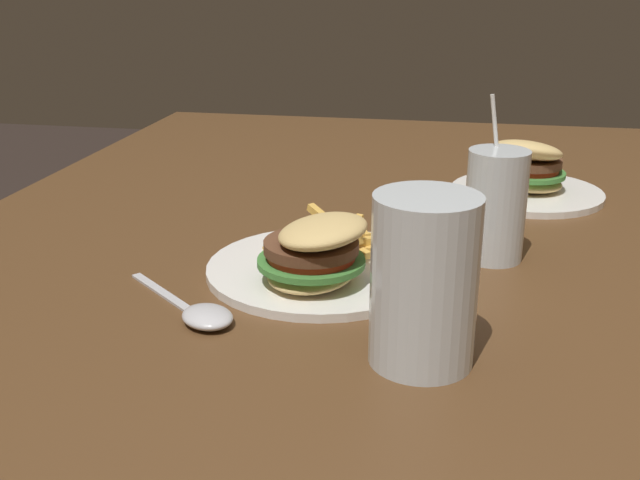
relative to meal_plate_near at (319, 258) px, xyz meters
name	(u,v)px	position (x,y,z in m)	size (l,w,h in m)	color
dining_table	(429,340)	(-0.10, 0.12, -0.14)	(1.69, 1.31, 0.75)	brown
meal_plate_near	(319,258)	(0.00, 0.00, 0.00)	(0.26, 0.26, 0.09)	white
beer_glass	(425,285)	(0.16, 0.12, 0.05)	(0.09, 0.09, 0.16)	silver
juice_glass	(495,210)	(-0.11, 0.19, 0.03)	(0.07, 0.07, 0.20)	silver
spoon	(204,315)	(0.12, -0.09, -0.02)	(0.14, 0.16, 0.02)	silver
meal_plate_far	(527,177)	(-0.38, 0.25, 0.00)	(0.23, 0.23, 0.10)	white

